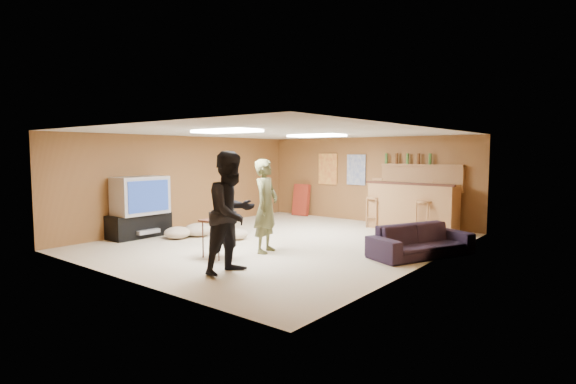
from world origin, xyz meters
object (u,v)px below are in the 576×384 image
Objects in this scene: tv_body at (140,195)px; tray_table at (217,239)px; sofa at (421,241)px; bar_counter at (412,207)px; person_olive at (266,206)px; person_black at (232,213)px.

tv_body reaches higher than tray_table.
bar_counter is at bearing 50.53° from sofa.
tv_body is 0.55× the size of bar_counter.
bar_counter is 1.18× the size of person_olive.
tv_body is at bearing 134.93° from sofa.
tray_table is at bearing 154.17° from sofa.
sofa is (1.20, -2.42, -0.28)m from bar_counter.
person_olive is at bearing 145.83° from sofa.
bar_counter is 1.06× the size of sofa.
tv_body is 0.65× the size of person_olive.
person_olive is 1.48m from person_black.
tv_body is 3.08m from person_olive.
tray_table is at bearing 138.75° from person_olive.
person_black reaches higher than tv_body.
sofa is at bearing -63.59° from bar_counter.
person_black reaches higher than tray_table.
tv_body reaches higher than sofa.
person_black is at bearing 171.67° from sofa.
tv_body is 1.68× the size of tray_table.
bar_counter is 4.02m from person_olive.
tv_body is 0.59× the size of sofa.
person_black is at bearing -175.50° from person_olive.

